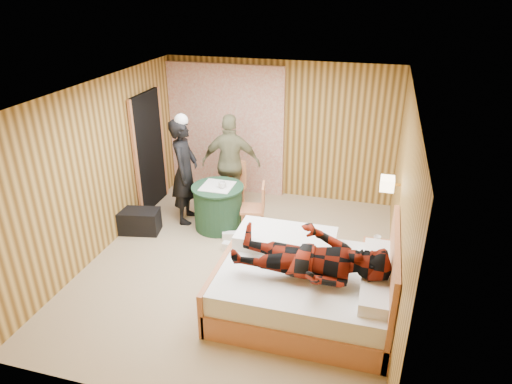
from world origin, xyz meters
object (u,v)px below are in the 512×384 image
(bed, at_px, (309,285))
(man_at_table, at_px, (231,163))
(chair_near, at_px, (257,205))
(man_on_bed, at_px, (311,248))
(woman_standing, at_px, (185,171))
(round_table, at_px, (218,206))
(duffel_bag, at_px, (138,221))
(wall_lamp, at_px, (388,184))
(nightstand, at_px, (375,262))
(chair_far, at_px, (232,182))

(bed, distance_m, man_at_table, 2.99)
(bed, height_order, chair_near, bed)
(chair_near, xyz_separation_m, man_on_bed, (1.15, -1.91, 0.53))
(woman_standing, bearing_deg, chair_near, -101.59)
(round_table, relative_size, man_at_table, 0.49)
(chair_near, xyz_separation_m, woman_standing, (-1.25, 0.08, 0.40))
(man_at_table, bearing_deg, chair_near, 124.36)
(round_table, xyz_separation_m, duffel_bag, (-1.20, -0.50, -0.18))
(bed, bearing_deg, woman_standing, 143.46)
(woman_standing, height_order, man_at_table, woman_standing)
(wall_lamp, distance_m, woman_standing, 3.25)
(chair_near, relative_size, woman_standing, 0.47)
(man_at_table, bearing_deg, nightstand, 139.81)
(bed, relative_size, man_at_table, 1.25)
(wall_lamp, xyz_separation_m, bed, (-0.80, -1.16, -0.96))
(duffel_bag, distance_m, man_on_bed, 3.40)
(nightstand, height_order, duffel_bag, nightstand)
(bed, xyz_separation_m, chair_near, (-1.12, 1.68, 0.15))
(man_at_table, bearing_deg, wall_lamp, 145.59)
(round_table, relative_size, woman_standing, 0.47)
(bed, distance_m, round_table, 2.42)
(chair_far, xyz_separation_m, man_on_bed, (1.77, -2.55, 0.47))
(nightstand, height_order, woman_standing, woman_standing)
(bed, relative_size, man_on_bed, 1.22)
(nightstand, height_order, chair_near, chair_near)
(round_table, distance_m, chair_near, 0.66)
(bed, xyz_separation_m, man_on_bed, (0.03, -0.23, 0.68))
(woman_standing, bearing_deg, bed, -134.56)
(chair_far, xyz_separation_m, chair_near, (0.62, -0.64, -0.06))
(wall_lamp, height_order, chair_far, wall_lamp)
(chair_near, xyz_separation_m, duffel_bag, (-1.85, -0.53, -0.29))
(wall_lamp, relative_size, nightstand, 0.50)
(wall_lamp, bearing_deg, chair_near, 164.95)
(bed, relative_size, round_table, 2.56)
(duffel_bag, height_order, man_at_table, man_at_table)
(bed, bearing_deg, duffel_bag, 158.80)
(wall_lamp, relative_size, man_at_table, 0.15)
(chair_far, relative_size, chair_near, 1.12)
(nightstand, distance_m, chair_near, 2.06)
(nightstand, distance_m, chair_far, 2.91)
(nightstand, relative_size, chair_far, 0.55)
(bed, relative_size, woman_standing, 1.21)
(chair_near, bearing_deg, woman_standing, -105.42)
(chair_far, bearing_deg, round_table, -72.73)
(duffel_bag, relative_size, man_on_bed, 0.38)
(duffel_bag, height_order, man_on_bed, man_on_bed)
(bed, relative_size, nightstand, 4.18)
(man_on_bed, bearing_deg, man_at_table, 124.82)
(chair_far, bearing_deg, chair_near, -25.98)
(round_table, height_order, chair_near, chair_near)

